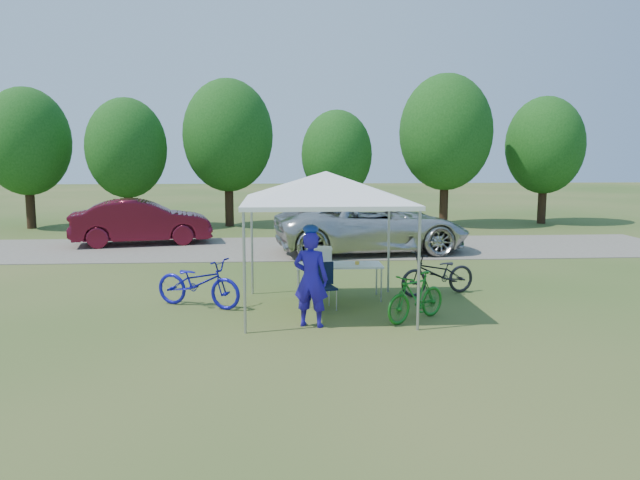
{
  "coord_description": "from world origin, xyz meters",
  "views": [
    {
      "loc": [
        -0.89,
        -11.95,
        3.09
      ],
      "look_at": [
        0.02,
        2.0,
        1.11
      ],
      "focal_mm": 35.0,
      "sensor_mm": 36.0,
      "label": 1
    }
  ],
  "objects_px": {
    "cooler": "(320,256)",
    "cyclist": "(311,279)",
    "folding_table": "(339,266)",
    "minivan": "(372,225)",
    "folding_chair": "(323,282)",
    "sedan": "(142,222)",
    "bike_green": "(416,297)",
    "bike_dark": "(438,273)",
    "bike_blue": "(198,283)"
  },
  "relations": [
    {
      "from": "cooler",
      "to": "cyclist",
      "type": "xyz_separation_m",
      "value": [
        -0.29,
        -2.07,
        -0.07
      ]
    },
    {
      "from": "folding_table",
      "to": "minivan",
      "type": "relative_size",
      "value": 0.3
    },
    {
      "from": "folding_chair",
      "to": "minivan",
      "type": "bearing_deg",
      "value": 57.69
    },
    {
      "from": "cyclist",
      "to": "folding_chair",
      "type": "bearing_deg",
      "value": -84.56
    },
    {
      "from": "folding_chair",
      "to": "cooler",
      "type": "bearing_deg",
      "value": 75.16
    },
    {
      "from": "minivan",
      "to": "cooler",
      "type": "bearing_deg",
      "value": 154.83
    },
    {
      "from": "folding_chair",
      "to": "sedan",
      "type": "xyz_separation_m",
      "value": [
        -5.47,
        8.98,
        0.24
      ]
    },
    {
      "from": "bike_green",
      "to": "cyclist",
      "type": "bearing_deg",
      "value": -119.28
    },
    {
      "from": "folding_table",
      "to": "sedan",
      "type": "distance_m",
      "value": 10.11
    },
    {
      "from": "bike_dark",
      "to": "minivan",
      "type": "relative_size",
      "value": 0.3
    },
    {
      "from": "folding_table",
      "to": "bike_blue",
      "type": "xyz_separation_m",
      "value": [
        -2.88,
        -0.5,
        -0.21
      ]
    },
    {
      "from": "bike_blue",
      "to": "bike_green",
      "type": "distance_m",
      "value": 4.34
    },
    {
      "from": "bike_dark",
      "to": "cyclist",
      "type": "bearing_deg",
      "value": -69.71
    },
    {
      "from": "bike_blue",
      "to": "bike_green",
      "type": "height_order",
      "value": "bike_blue"
    },
    {
      "from": "bike_blue",
      "to": "sedan",
      "type": "relative_size",
      "value": 0.41
    },
    {
      "from": "cooler",
      "to": "minivan",
      "type": "height_order",
      "value": "minivan"
    },
    {
      "from": "bike_blue",
      "to": "minivan",
      "type": "relative_size",
      "value": 0.32
    },
    {
      "from": "cyclist",
      "to": "minivan",
      "type": "bearing_deg",
      "value": -87.32
    },
    {
      "from": "bike_dark",
      "to": "minivan",
      "type": "height_order",
      "value": "minivan"
    },
    {
      "from": "bike_dark",
      "to": "folding_table",
      "type": "bearing_deg",
      "value": -101.98
    },
    {
      "from": "folding_table",
      "to": "cyclist",
      "type": "relative_size",
      "value": 1.06
    },
    {
      "from": "bike_dark",
      "to": "sedan",
      "type": "xyz_separation_m",
      "value": [
        -8.06,
        7.99,
        0.3
      ]
    },
    {
      "from": "folding_chair",
      "to": "bike_green",
      "type": "bearing_deg",
      "value": -48.9
    },
    {
      "from": "bike_dark",
      "to": "sedan",
      "type": "distance_m",
      "value": 11.35
    },
    {
      "from": "folding_chair",
      "to": "bike_green",
      "type": "xyz_separation_m",
      "value": [
        1.65,
        -1.07,
        -0.08
      ]
    },
    {
      "from": "minivan",
      "to": "folding_chair",
      "type": "bearing_deg",
      "value": 156.86
    },
    {
      "from": "cyclist",
      "to": "bike_green",
      "type": "xyz_separation_m",
      "value": [
        1.95,
        0.25,
        -0.41
      ]
    },
    {
      "from": "minivan",
      "to": "sedan",
      "type": "relative_size",
      "value": 1.31
    },
    {
      "from": "bike_green",
      "to": "cooler",
      "type": "bearing_deg",
      "value": -174.08
    },
    {
      "from": "cyclist",
      "to": "bike_green",
      "type": "height_order",
      "value": "cyclist"
    },
    {
      "from": "cyclist",
      "to": "bike_blue",
      "type": "bearing_deg",
      "value": -17.12
    },
    {
      "from": "bike_green",
      "to": "minivan",
      "type": "height_order",
      "value": "minivan"
    },
    {
      "from": "cyclist",
      "to": "bike_blue",
      "type": "height_order",
      "value": "cyclist"
    },
    {
      "from": "cooler",
      "to": "bike_green",
      "type": "xyz_separation_m",
      "value": [
        1.66,
        -1.82,
        -0.48
      ]
    },
    {
      "from": "cooler",
      "to": "bike_dark",
      "type": "height_order",
      "value": "cooler"
    },
    {
      "from": "bike_green",
      "to": "minivan",
      "type": "xyz_separation_m",
      "value": [
        0.34,
        7.86,
        0.4
      ]
    },
    {
      "from": "bike_blue",
      "to": "sedan",
      "type": "distance_m",
      "value": 9.24
    },
    {
      "from": "bike_blue",
      "to": "sedan",
      "type": "xyz_separation_m",
      "value": [
        -2.99,
        8.74,
        0.27
      ]
    },
    {
      "from": "folding_table",
      "to": "sedan",
      "type": "relative_size",
      "value": 0.4
    },
    {
      "from": "minivan",
      "to": "sedan",
      "type": "height_order",
      "value": "minivan"
    },
    {
      "from": "minivan",
      "to": "sedan",
      "type": "xyz_separation_m",
      "value": [
        -7.46,
        2.19,
        -0.08
      ]
    },
    {
      "from": "folding_chair",
      "to": "cyclist",
      "type": "xyz_separation_m",
      "value": [
        -0.3,
        -1.32,
        0.33
      ]
    },
    {
      "from": "bike_dark",
      "to": "bike_green",
      "type": "bearing_deg",
      "value": -42.85
    },
    {
      "from": "bike_green",
      "to": "sedan",
      "type": "relative_size",
      "value": 0.33
    },
    {
      "from": "folding_chair",
      "to": "bike_green",
      "type": "relative_size",
      "value": 0.6
    },
    {
      "from": "cyclist",
      "to": "bike_dark",
      "type": "height_order",
      "value": "cyclist"
    },
    {
      "from": "bike_green",
      "to": "minivan",
      "type": "relative_size",
      "value": 0.25
    },
    {
      "from": "folding_table",
      "to": "bike_blue",
      "type": "height_order",
      "value": "bike_blue"
    },
    {
      "from": "sedan",
      "to": "bike_blue",
      "type": "bearing_deg",
      "value": -173.02
    },
    {
      "from": "bike_green",
      "to": "bike_dark",
      "type": "bearing_deg",
      "value": 118.89
    }
  ]
}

